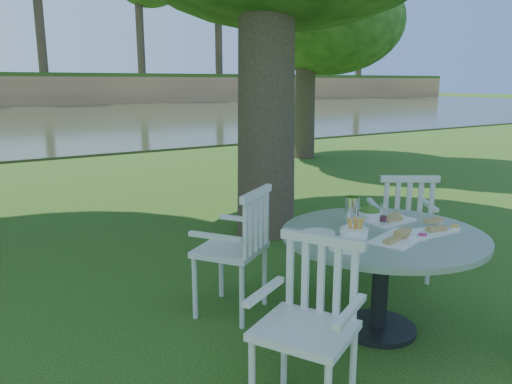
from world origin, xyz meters
The scene contains 6 objects.
ground centered at (0.00, 0.00, 0.00)m, with size 140.00×140.00×0.00m, color #183B0C.
table centered at (0.26, -1.09, 0.63)m, with size 1.45×1.45×0.77m.
chair_ne centered at (1.15, -0.50, 0.59)m, with size 0.69×0.68×1.01m.
chair_nw centered at (-0.45, -0.30, 0.60)m, with size 0.70×0.69×1.02m.
chair_sw centered at (-0.72, -1.50, 0.58)m, with size 0.64×0.66×0.98m.
tableware centered at (0.22, -1.01, 0.81)m, with size 1.11×0.77×0.22m.
Camera 1 is at (-2.34, -3.48, 1.82)m, focal length 35.00 mm.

